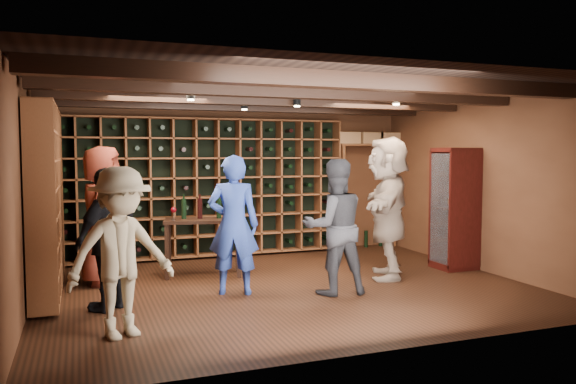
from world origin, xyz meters
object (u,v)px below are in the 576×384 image
object	(u,v)px
guest_beige	(388,207)
tasting_table	(203,225)
man_blue_shirt	(233,225)
display_cabinet	(454,211)
guest_red_floral	(103,215)
man_grey_suit	(334,227)
guest_woman_black	(109,239)
guest_khaki	(121,252)

from	to	relation	value
guest_beige	tasting_table	xyz separation A→B (m)	(-2.35, 0.98, -0.25)
man_blue_shirt	guest_beige	bearing A→B (deg)	-156.60
display_cabinet	guest_red_floral	distance (m)	4.96
man_grey_suit	guest_beige	xyz separation A→B (m)	(1.07, 0.58, 0.15)
man_grey_suit	guest_woman_black	size ratio (longest dim) A/B	1.05
tasting_table	guest_red_floral	bearing A→B (deg)	-166.23
guest_red_floral	guest_woman_black	xyz separation A→B (m)	(0.02, -1.30, -0.12)
guest_khaki	tasting_table	world-z (taller)	guest_khaki
man_blue_shirt	man_grey_suit	bearing A→B (deg)	179.08
display_cabinet	guest_woman_black	distance (m)	4.91
man_blue_shirt	display_cabinet	bearing A→B (deg)	-155.31
man_grey_suit	guest_beige	size ratio (longest dim) A/B	0.85
guest_beige	tasting_table	bearing A→B (deg)	-83.57
tasting_table	man_grey_suit	bearing A→B (deg)	-38.12
guest_beige	man_blue_shirt	bearing A→B (deg)	-57.10
man_grey_suit	guest_beige	bearing A→B (deg)	-147.20
guest_khaki	guest_beige	xyz separation A→B (m)	(3.60, 1.35, 0.17)
guest_khaki	man_blue_shirt	bearing A→B (deg)	21.29
guest_beige	guest_red_floral	bearing A→B (deg)	-75.44
display_cabinet	guest_woman_black	bearing A→B (deg)	-173.93
guest_woman_black	guest_beige	world-z (taller)	guest_beige
man_blue_shirt	guest_woman_black	distance (m)	1.46
display_cabinet	man_blue_shirt	distance (m)	3.45
guest_red_floral	tasting_table	xyz separation A→B (m)	(1.32, 0.03, -0.19)
guest_woman_black	guest_beige	bearing A→B (deg)	142.02
display_cabinet	man_blue_shirt	bearing A→B (deg)	-174.78
man_grey_suit	guest_red_floral	distance (m)	3.01
man_blue_shirt	guest_red_floral	xyz separation A→B (m)	(-1.46, 1.10, 0.06)
guest_woman_black	guest_khaki	size ratio (longest dim) A/B	0.98
display_cabinet	guest_beige	world-z (taller)	guest_beige
guest_red_floral	guest_khaki	xyz separation A→B (m)	(0.07, -2.29, -0.11)
man_blue_shirt	man_grey_suit	xyz separation A→B (m)	(1.14, -0.42, -0.02)
guest_beige	tasting_table	world-z (taller)	guest_beige
man_blue_shirt	guest_khaki	distance (m)	1.83
guest_beige	display_cabinet	bearing A→B (deg)	126.49
man_grey_suit	guest_woman_black	xyz separation A→B (m)	(-2.59, 0.22, -0.04)
man_blue_shirt	guest_red_floral	size ratio (longest dim) A/B	0.94
guest_woman_black	guest_red_floral	bearing A→B (deg)	-132.85
guest_khaki	guest_beige	bearing A→B (deg)	1.04
guest_woman_black	tasting_table	distance (m)	1.87
guest_red_floral	guest_woman_black	world-z (taller)	guest_red_floral
guest_red_floral	guest_beige	distance (m)	3.79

